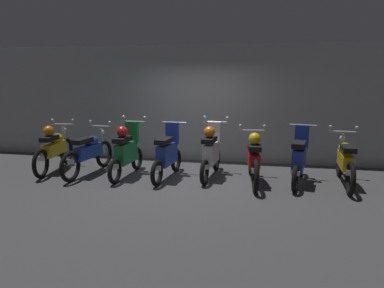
{
  "coord_description": "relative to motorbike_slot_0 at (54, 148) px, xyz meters",
  "views": [
    {
      "loc": [
        1.45,
        -7.12,
        2.23
      ],
      "look_at": [
        0.07,
        0.26,
        0.75
      ],
      "focal_mm": 33.5,
      "sensor_mm": 36.0,
      "label": 1
    }
  ],
  "objects": [
    {
      "name": "ground_plane",
      "position": [
        3.2,
        -0.29,
        -0.53
      ],
      "size": [
        80.0,
        80.0,
        0.0
      ],
      "primitive_type": "plane",
      "color": "#424244"
    },
    {
      "name": "back_wall",
      "position": [
        3.2,
        1.73,
        0.94
      ],
      "size": [
        16.0,
        0.3,
        2.94
      ],
      "primitive_type": "cube",
      "color": "#9EA0A3",
      "rests_on": "ground"
    },
    {
      "name": "motorbike_slot_0",
      "position": [
        0.0,
        0.0,
        0.0
      ],
      "size": [
        0.59,
        1.95,
        1.15
      ],
      "color": "black",
      "rests_on": "ground"
    },
    {
      "name": "motorbike_slot_1",
      "position": [
        0.92,
        -0.12,
        -0.04
      ],
      "size": [
        0.59,
        1.94,
        1.15
      ],
      "color": "black",
      "rests_on": "ground"
    },
    {
      "name": "motorbike_slot_2",
      "position": [
        1.83,
        -0.15,
        0.04
      ],
      "size": [
        0.59,
        1.68,
        1.29
      ],
      "color": "black",
      "rests_on": "ground"
    },
    {
      "name": "motorbike_slot_3",
      "position": [
        2.75,
        -0.12,
        -0.0
      ],
      "size": [
        0.56,
        1.68,
        1.18
      ],
      "color": "black",
      "rests_on": "ground"
    },
    {
      "name": "motorbike_slot_4",
      "position": [
        3.66,
        0.13,
        0.04
      ],
      "size": [
        0.59,
        1.68,
        1.29
      ],
      "color": "black",
      "rests_on": "ground"
    },
    {
      "name": "motorbike_slot_5",
      "position": [
        4.57,
        -0.14,
        0.0
      ],
      "size": [
        0.59,
        1.95,
        1.15
      ],
      "color": "black",
      "rests_on": "ground"
    },
    {
      "name": "motorbike_slot_6",
      "position": [
        5.49,
        -0.02,
        -0.0
      ],
      "size": [
        0.58,
        1.66,
        1.18
      ],
      "color": "black",
      "rests_on": "ground"
    },
    {
      "name": "motorbike_slot_7",
      "position": [
        6.4,
        0.06,
        -0.04
      ],
      "size": [
        0.59,
        1.95,
        1.15
      ],
      "color": "black",
      "rests_on": "ground"
    }
  ]
}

